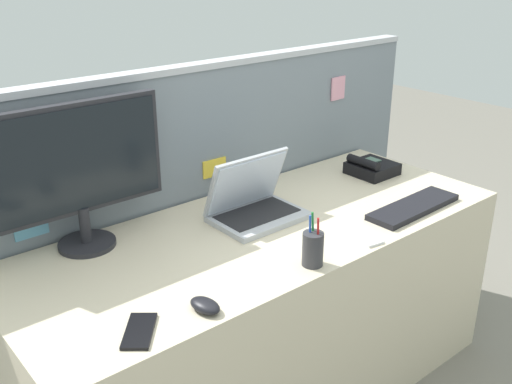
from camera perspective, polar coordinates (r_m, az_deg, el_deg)
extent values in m
cube|color=beige|center=(2.28, 0.82, -11.74)|extent=(1.85, 0.72, 0.73)
cube|color=gray|center=(2.43, -5.34, -2.72)|extent=(2.31, 0.06, 1.23)
cube|color=#B7BAC1|center=(2.24, -5.93, 11.93)|extent=(2.31, 0.07, 0.02)
cube|color=yellow|center=(2.35, -4.02, 2.35)|extent=(0.11, 0.01, 0.07)
cube|color=#66ADD1|center=(2.05, -20.87, -3.16)|extent=(0.11, 0.01, 0.07)
cube|color=pink|center=(2.73, 7.92, 9.87)|extent=(0.09, 0.01, 0.10)
cylinder|color=#232328|center=(2.04, -15.96, -4.81)|extent=(0.19, 0.19, 0.02)
cylinder|color=#232328|center=(2.01, -16.17, -3.07)|extent=(0.04, 0.04, 0.12)
cube|color=#232328|center=(1.94, -17.03, 3.05)|extent=(0.59, 0.03, 0.36)
cube|color=black|center=(1.93, -16.84, 2.93)|extent=(0.56, 0.01, 0.33)
cube|color=#B2B5BC|center=(2.15, 0.29, -2.45)|extent=(0.33, 0.23, 0.02)
cube|color=black|center=(2.15, 0.12, -2.09)|extent=(0.29, 0.16, 0.00)
cube|color=#B2B5BC|center=(2.15, -0.97, 1.01)|extent=(0.33, 0.09, 0.22)
cube|color=silver|center=(2.15, -0.82, 0.86)|extent=(0.30, 0.08, 0.20)
cube|color=black|center=(2.62, 11.14, 2.24)|extent=(0.18, 0.18, 0.05)
cube|color=#4C6B5B|center=(2.64, 11.13, 3.04)|extent=(0.05, 0.06, 0.01)
cylinder|color=black|center=(2.56, 10.31, 2.84)|extent=(0.04, 0.16, 0.04)
cube|color=black|center=(2.30, 14.94, -1.40)|extent=(0.43, 0.14, 0.02)
ellipsoid|color=black|center=(1.64, -4.94, -10.85)|extent=(0.07, 0.11, 0.03)
cylinder|color=#333338|center=(1.84, 5.50, -5.50)|extent=(0.07, 0.07, 0.11)
cylinder|color=blue|center=(1.82, 5.24, -3.99)|extent=(0.01, 0.01, 0.12)
cylinder|color=red|center=(1.81, 6.00, -4.21)|extent=(0.01, 0.01, 0.12)
cylinder|color=#238438|center=(1.83, 5.51, -3.77)|extent=(0.02, 0.01, 0.13)
cube|color=black|center=(1.59, -11.19, -13.00)|extent=(0.15, 0.16, 0.01)
cube|color=silver|center=(2.05, 10.37, -4.29)|extent=(0.09, 0.14, 0.01)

